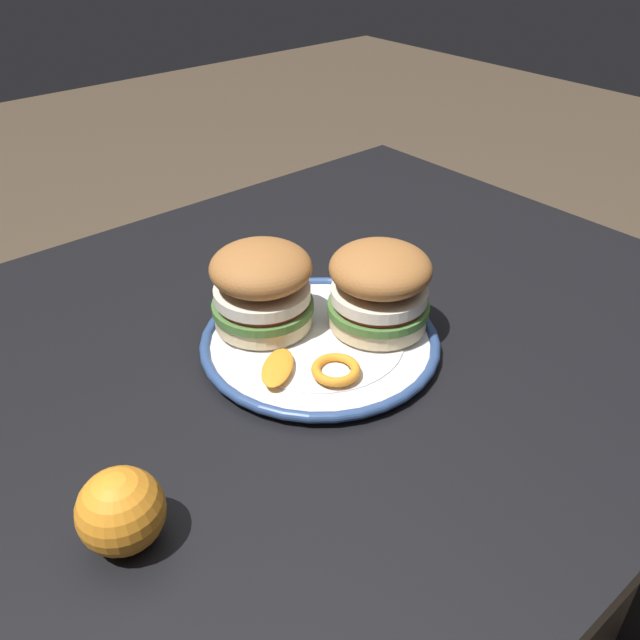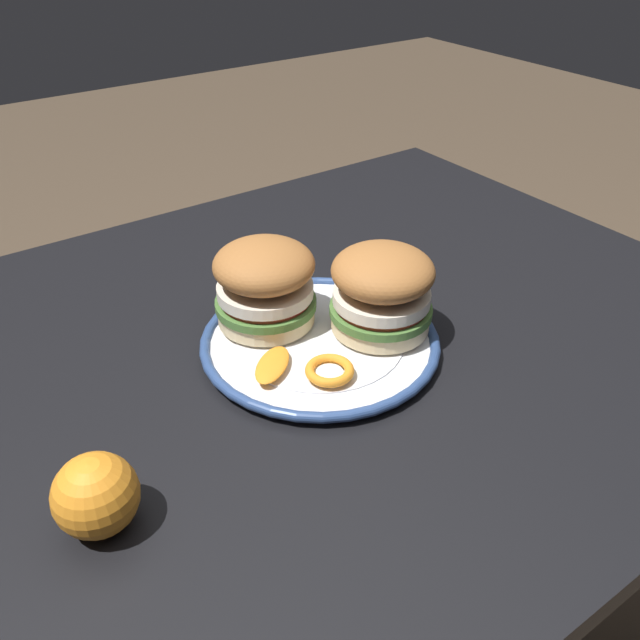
% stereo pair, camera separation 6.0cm
% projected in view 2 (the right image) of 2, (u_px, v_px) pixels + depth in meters
% --- Properties ---
extents(dining_table, '(1.16, 0.84, 0.74)m').
position_uv_depth(dining_table, '(286.00, 417.00, 0.85)').
color(dining_table, black).
rests_on(dining_table, ground).
extents(dinner_plate, '(0.28, 0.28, 0.02)m').
position_uv_depth(dinner_plate, '(320.00, 342.00, 0.78)').
color(dinner_plate, white).
rests_on(dinner_plate, dining_table).
extents(sandwich_half_left, '(0.16, 0.16, 0.10)m').
position_uv_depth(sandwich_half_left, '(264.00, 283.00, 0.77)').
color(sandwich_half_left, beige).
rests_on(sandwich_half_left, dinner_plate).
extents(sandwich_half_right, '(0.16, 0.16, 0.10)m').
position_uv_depth(sandwich_half_right, '(382.00, 289.00, 0.76)').
color(sandwich_half_right, beige).
rests_on(sandwich_half_right, dinner_plate).
extents(orange_peel_curled, '(0.06, 0.06, 0.01)m').
position_uv_depth(orange_peel_curled, '(332.00, 369.00, 0.71)').
color(orange_peel_curled, orange).
rests_on(orange_peel_curled, dinner_plate).
extents(orange_peel_strip_long, '(0.07, 0.07, 0.01)m').
position_uv_depth(orange_peel_strip_long, '(272.00, 365.00, 0.72)').
color(orange_peel_strip_long, orange).
rests_on(orange_peel_strip_long, dinner_plate).
extents(whole_orange, '(0.07, 0.07, 0.07)m').
position_uv_depth(whole_orange, '(96.00, 495.00, 0.55)').
color(whole_orange, orange).
rests_on(whole_orange, dining_table).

